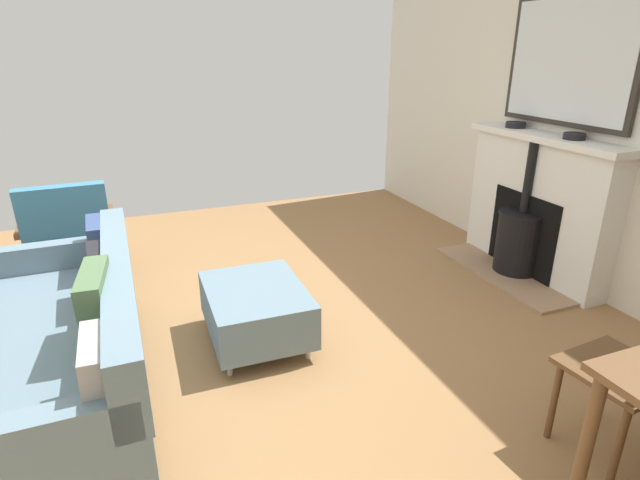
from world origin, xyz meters
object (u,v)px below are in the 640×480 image
Objects in this scene: ottoman at (256,309)px; dining_chair_near_fireplace at (639,370)px; armchair_accent at (68,225)px; mantel_bowl_far at (574,136)px; fireplace at (533,214)px; sofa at (59,346)px; mantel_bowl_near at (516,124)px.

ottoman is 2.01m from dining_chair_near_fireplace.
armchair_accent is (1.10, -1.35, 0.25)m from ottoman.
armchair_accent is at bearing -50.75° from ottoman.
mantel_bowl_far reaches higher than dining_chair_near_fireplace.
fireplace reaches higher than sofa.
dining_chair_near_fireplace is (1.11, 2.12, -0.67)m from mantel_bowl_near.
sofa is 1.55m from armchair_accent.
armchair_accent is at bearing -88.86° from sofa.
mantel_bowl_near is (-0.03, -0.35, 0.65)m from fireplace.
ottoman is at bearing -0.71° from mantel_bowl_far.
sofa is at bearing 10.11° from ottoman.
mantel_bowl_near is at bearing -167.65° from sofa.
fireplace is at bearing -83.97° from mantel_bowl_far.
mantel_bowl_far is at bearing -177.30° from sofa.
mantel_bowl_far reaches higher than armchair_accent.
fireplace is 2.36m from ottoman.
fireplace is 1.88× the size of ottoman.
mantel_bowl_near is 1.06× the size of mantel_bowl_far.
mantel_bowl_near is 0.21× the size of ottoman.
ottoman is at bearing 13.35° from mantel_bowl_near.
fireplace is 0.75× the size of sofa.
mantel_bowl_far reaches higher than ottoman.
mantel_bowl_far is (-0.03, 0.24, 0.65)m from fireplace.
mantel_bowl_far is 2.01m from dining_chair_near_fireplace.
mantel_bowl_near is 2.49m from dining_chair_near_fireplace.
sofa is 2.49× the size of ottoman.
sofa is at bearing 6.68° from fireplace.
dining_chair_near_fireplace is at bearing 149.45° from sofa.
ottoman is (2.36, 0.56, -0.93)m from mantel_bowl_near.
mantel_bowl_near is at bearing -90.00° from mantel_bowl_far.
fireplace is at bearing -121.53° from dining_chair_near_fireplace.
fireplace reaches higher than armchair_accent.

